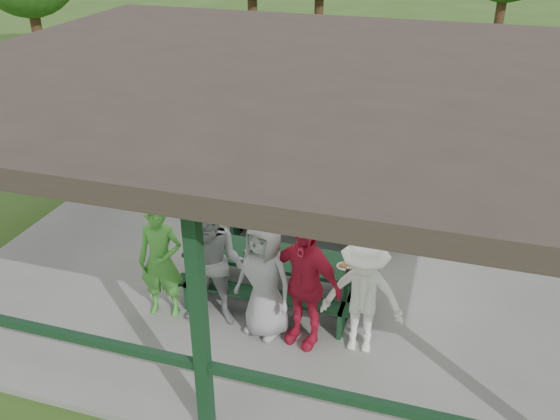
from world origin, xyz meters
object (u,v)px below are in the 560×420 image
(picnic_table_near, at_px, (275,271))
(picnic_table_far, at_px, (306,210))
(contestant_grey_left, at_px, (213,266))
(spectator_blue, at_px, (248,148))
(contestant_green, at_px, (161,261))
(spectator_grey, at_px, (393,181))
(contestant_white_fedora, at_px, (363,296))
(contestant_grey_mid, at_px, (264,279))
(farm_trailer, at_px, (257,77))
(spectator_lblue, at_px, (308,173))
(pickup_truck, at_px, (384,87))
(contestant_red, at_px, (304,283))

(picnic_table_near, relative_size, picnic_table_far, 0.98)
(contestant_grey_left, distance_m, spectator_blue, 4.43)
(contestant_green, xyz_separation_m, spectator_blue, (-0.25, 4.32, 0.01))
(contestant_green, xyz_separation_m, contestant_grey_left, (0.79, 0.02, 0.06))
(contestant_grey_left, relative_size, spectator_grey, 1.13)
(contestant_white_fedora, relative_size, spectator_grey, 1.04)
(contestant_green, xyz_separation_m, contestant_white_fedora, (2.85, 0.06, -0.04))
(contestant_grey_mid, distance_m, contestant_white_fedora, 1.32)
(contestant_grey_mid, distance_m, farm_trailer, 11.19)
(contestant_grey_left, bearing_deg, farm_trailer, 99.62)
(spectator_lblue, height_order, pickup_truck, spectator_lblue)
(contestant_red, height_order, farm_trailer, contestant_red)
(picnic_table_far, distance_m, pickup_truck, 7.48)
(picnic_table_far, relative_size, contestant_grey_mid, 1.53)
(picnic_table_near, bearing_deg, contestant_grey_mid, -81.87)
(contestant_grey_left, bearing_deg, contestant_white_fedora, -5.26)
(spectator_lblue, xyz_separation_m, pickup_truck, (0.44, 6.69, -0.18))
(picnic_table_far, xyz_separation_m, contestant_grey_left, (-0.58, -2.80, 0.46))
(picnic_table_near, relative_size, contestant_grey_left, 1.40)
(spectator_grey, bearing_deg, contestant_grey_mid, 62.39)
(contestant_red, height_order, spectator_lblue, contestant_red)
(contestant_green, distance_m, pickup_truck, 10.42)
(contestant_green, distance_m, contestant_white_fedora, 2.85)
(picnic_table_far, height_order, spectator_blue, spectator_blue)
(picnic_table_far, bearing_deg, contestant_green, -116.03)
(contestant_green, xyz_separation_m, contestant_red, (2.08, -0.00, 0.05))
(contestant_grey_left, height_order, pickup_truck, contestant_grey_left)
(spectator_lblue, distance_m, spectator_blue, 1.62)
(contestant_green, relative_size, farm_trailer, 0.45)
(contestant_grey_left, relative_size, spectator_blue, 1.06)
(farm_trailer, bearing_deg, contestant_green, -78.34)
(contestant_grey_left, distance_m, spectator_grey, 4.19)
(contestant_grey_mid, relative_size, contestant_white_fedora, 1.02)
(contestant_white_fedora, xyz_separation_m, spectator_blue, (-3.11, 4.26, 0.04))
(contestant_white_fedora, height_order, pickup_truck, contestant_white_fedora)
(contestant_white_fedora, distance_m, pickup_truck, 10.30)
(spectator_blue, bearing_deg, contestant_green, 112.13)
(contestant_red, height_order, spectator_grey, contestant_red)
(spectator_grey, bearing_deg, picnic_table_far, 24.00)
(picnic_table_near, xyz_separation_m, spectator_blue, (-1.67, 3.50, 0.41))
(contestant_white_fedora, xyz_separation_m, spectator_grey, (-0.10, 3.67, -0.01))
(picnic_table_near, xyz_separation_m, contestant_grey_mid, (0.11, -0.80, 0.41))
(contestant_grey_left, distance_m, farm_trailer, 10.96)
(contestant_white_fedora, relative_size, pickup_truck, 0.31)
(contestant_white_fedora, bearing_deg, contestant_green, 178.17)
(contestant_white_fedora, bearing_deg, picnic_table_far, 115.18)
(spectator_blue, bearing_deg, contestant_red, 137.12)
(contestant_red, bearing_deg, farm_trailer, 127.71)
(contestant_white_fedora, bearing_deg, farm_trailer, 112.86)
(spectator_lblue, distance_m, pickup_truck, 6.70)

